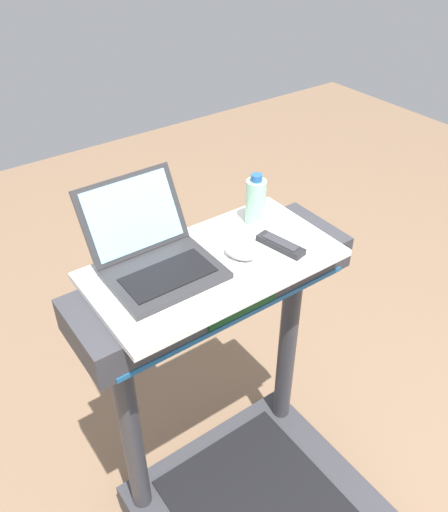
% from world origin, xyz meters
% --- Properties ---
extents(desk_board, '(0.75, 0.40, 0.02)m').
position_xyz_m(desk_board, '(0.00, 0.70, 1.11)').
color(desk_board, white).
rests_on(desk_board, treadmill_base).
extents(laptop, '(0.31, 0.35, 0.23)m').
position_xyz_m(laptop, '(-0.16, 0.78, 1.16)').
color(laptop, '#2D2D30').
rests_on(laptop, desk_board).
extents(computer_mouse, '(0.10, 0.12, 0.03)m').
position_xyz_m(computer_mouse, '(0.07, 0.67, 1.13)').
color(computer_mouse, '#B2B2B7').
rests_on(computer_mouse, desk_board).
extents(water_bottle, '(0.07, 0.07, 0.17)m').
position_xyz_m(water_bottle, '(0.23, 0.80, 1.20)').
color(water_bottle, '#9EDBB2').
rests_on(water_bottle, desk_board).
extents(tv_remote, '(0.08, 0.17, 0.02)m').
position_xyz_m(tv_remote, '(0.21, 0.64, 1.13)').
color(tv_remote, '#232326').
rests_on(tv_remote, desk_board).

